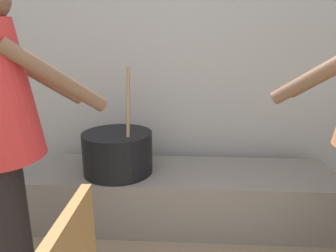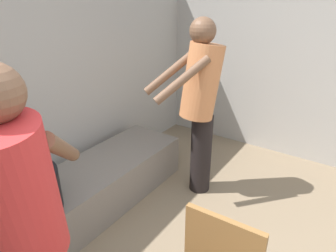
{
  "view_description": "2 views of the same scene",
  "coord_description": "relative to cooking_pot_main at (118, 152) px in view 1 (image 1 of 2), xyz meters",
  "views": [
    {
      "loc": [
        0.47,
        -0.23,
        1.28
      ],
      "look_at": [
        0.37,
        1.34,
        0.86
      ],
      "focal_mm": 31.55,
      "sensor_mm": 36.0,
      "label": 1
    },
    {
      "loc": [
        -0.8,
        0.01,
        1.78
      ],
      "look_at": [
        0.6,
        0.97,
        1.03
      ],
      "focal_mm": 31.31,
      "sensor_mm": 36.0,
      "label": 2
    }
  ],
  "objects": [
    {
      "name": "hearth_ledge",
      "position": [
        0.49,
        0.05,
        -0.35
      ],
      "size": [
        2.19,
        0.6,
        0.4
      ],
      "primitive_type": "cube",
      "color": "slate",
      "rests_on": "ground_plane"
    },
    {
      "name": "block_enclosure_rear",
      "position": [
        0.02,
        0.57,
        0.44
      ],
      "size": [
        5.66,
        0.2,
        1.97
      ],
      "primitive_type": "cube",
      "color": "#ADA8A0",
      "rests_on": "ground_plane"
    },
    {
      "name": "cook_in_red_shirt",
      "position": [
        -0.35,
        -0.74,
        0.36
      ],
      "size": [
        0.7,
        0.68,
        1.59
      ],
      "color": "black",
      "rests_on": "ground_plane"
    },
    {
      "name": "cooking_pot_main",
      "position": [
        0.0,
        0.0,
        0.0
      ],
      "size": [
        0.5,
        0.5,
        0.75
      ],
      "color": "black",
      "rests_on": "hearth_ledge"
    }
  ]
}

